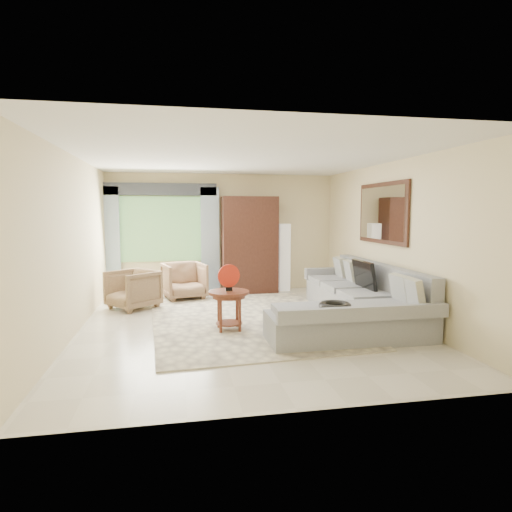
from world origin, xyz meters
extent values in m
plane|color=silver|center=(0.00, 0.00, 0.00)|extent=(6.00, 6.00, 0.00)
cube|color=beige|center=(0.08, 0.25, 0.01)|extent=(3.24, 4.18, 0.02)
cube|color=#9D9EA5|center=(2.00, 0.50, 0.20)|extent=(0.90, 2.40, 0.40)
cube|color=#9D9EA5|center=(1.30, -1.10, 0.20)|extent=(2.30, 0.80, 0.40)
cube|color=#9D9EA5|center=(2.35, 0.10, 0.65)|extent=(0.20, 3.20, 0.50)
cube|color=#9D9EA5|center=(2.00, 1.78, 0.51)|extent=(0.90, 0.16, 0.22)
cube|color=#9D9EA5|center=(1.30, -1.55, 0.49)|extent=(2.30, 0.10, 0.18)
cube|color=black|center=(2.05, 0.11, 0.72)|extent=(0.14, 0.74, 0.48)
torus|color=black|center=(1.00, -1.28, 0.55)|extent=(0.43, 0.43, 0.09)
cylinder|color=#441E12|center=(-0.28, -0.30, 0.58)|extent=(0.60, 0.60, 0.04)
cylinder|color=#441E12|center=(-0.28, -0.30, 0.27)|extent=(0.40, 0.40, 0.54)
cylinder|color=red|center=(-0.28, -0.30, 0.83)|extent=(0.34, 0.10, 0.34)
imported|color=#91794F|center=(-1.83, 1.49, 0.36)|extent=(1.09, 1.09, 0.71)
imported|color=#8C654C|center=(-0.89, 2.23, 0.37)|extent=(0.97, 0.99, 0.74)
imported|color=#999999|center=(-2.44, 2.63, 0.24)|extent=(0.47, 0.42, 0.48)
cube|color=#331711|center=(0.55, 2.72, 1.05)|extent=(1.20, 0.55, 2.10)
cube|color=silver|center=(1.35, 2.78, 0.75)|extent=(0.24, 0.24, 1.50)
cube|color=#669E59|center=(-1.35, 2.97, 1.40)|extent=(1.80, 0.04, 1.40)
cube|color=#9EB7CC|center=(-2.40, 2.88, 1.15)|extent=(0.40, 0.08, 2.30)
cube|color=#9EB7CC|center=(-0.30, 2.88, 1.15)|extent=(0.40, 0.08, 2.30)
cube|color=#1E232D|center=(-1.35, 2.90, 2.25)|extent=(2.40, 0.12, 0.26)
cube|color=black|center=(2.47, 0.35, 1.75)|extent=(0.04, 1.70, 1.05)
cube|color=white|center=(2.45, 0.35, 1.75)|extent=(0.02, 1.54, 0.90)
camera|label=1|loc=(-1.05, -6.51, 1.78)|focal=30.00mm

